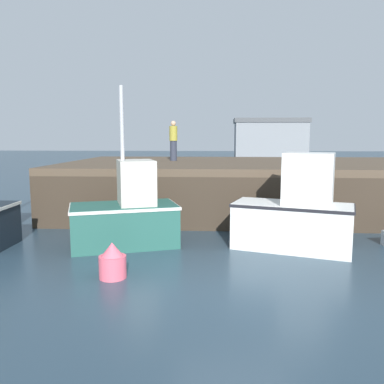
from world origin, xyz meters
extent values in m
cube|color=#283D4C|center=(0.00, 0.00, -0.05)|extent=(120.00, 160.00, 0.10)
cube|color=brown|center=(1.09, 8.72, 1.85)|extent=(14.92, 8.08, 0.25)
cube|color=#392E23|center=(1.09, 4.80, 0.86)|extent=(14.92, 0.24, 1.73)
cylinder|color=#392E23|center=(-5.97, 4.88, 0.86)|extent=(0.29, 0.29, 1.73)
cylinder|color=#392E23|center=(1.09, 4.88, 0.86)|extent=(0.29, 0.29, 1.73)
cylinder|color=#392E23|center=(-3.38, 12.57, 0.86)|extent=(0.29, 0.29, 1.73)
cylinder|color=#392E23|center=(5.57, 12.57, 0.86)|extent=(0.29, 0.29, 1.73)
cylinder|color=#392E23|center=(-2.44, 4.88, 0.86)|extent=(7.09, 0.15, 1.53)
cube|color=#23564C|center=(-2.87, 2.85, 0.57)|extent=(3.16, 2.38, 1.15)
cube|color=silver|center=(-2.87, 2.85, 1.10)|extent=(3.22, 2.43, 0.08)
cube|color=beige|center=(-2.54, 2.97, 1.75)|extent=(1.28, 1.46, 1.21)
cylinder|color=#B7B7BC|center=(-2.87, 2.85, 3.34)|extent=(0.11, 0.11, 1.96)
cube|color=silver|center=(1.67, 2.79, 0.62)|extent=(3.29, 2.19, 1.23)
cube|color=black|center=(1.67, 2.79, 1.18)|extent=(3.35, 2.24, 0.08)
cube|color=silver|center=(2.03, 2.67, 1.90)|extent=(1.50, 1.38, 1.34)
cylinder|color=#2D3342|center=(-2.18, 9.21, 2.40)|extent=(0.29, 0.29, 0.85)
cylinder|color=#9E9333|center=(-2.18, 9.21, 3.13)|extent=(0.34, 0.34, 0.62)
sphere|color=tan|center=(-2.18, 9.21, 3.55)|extent=(0.22, 0.22, 0.22)
cube|color=gray|center=(5.80, 38.89, 2.30)|extent=(8.02, 4.16, 4.61)
cube|color=#494C4F|center=(5.80, 38.89, 4.86)|extent=(8.34, 4.32, 0.50)
cylinder|color=#EA5B70|center=(-2.53, 0.31, 0.24)|extent=(0.58, 0.58, 0.48)
cone|color=#EA5B70|center=(-2.53, 0.31, 0.62)|extent=(0.46, 0.46, 0.29)
camera|label=1|loc=(-0.35, -7.71, 2.96)|focal=37.20mm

